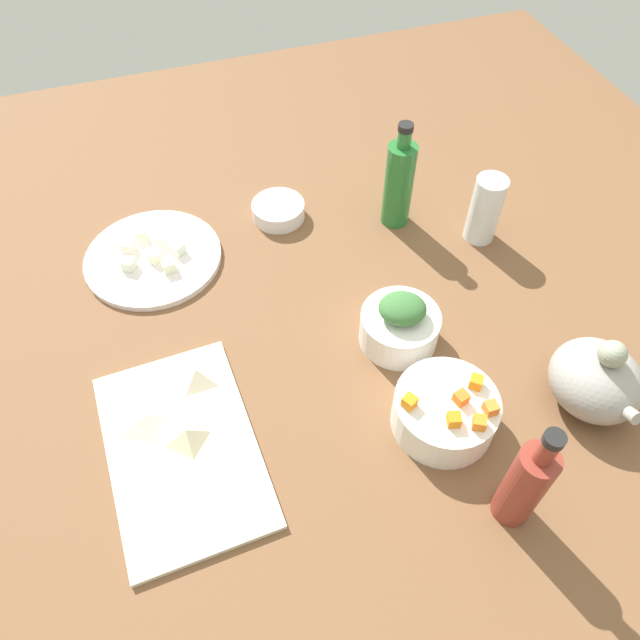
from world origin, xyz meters
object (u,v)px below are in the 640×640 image
object	(u,v)px
cutting_board	(182,449)
plate_tofu	(153,258)
teapot	(596,380)
bottle_0	(399,183)
bowl_greens	(399,328)
bowl_small_side	(278,210)
drinking_glass_0	(485,209)
bottle_1	(526,484)
bowl_carrots	(444,412)

from	to	relation	value
cutting_board	plate_tofu	xyz separation A→B (cm)	(-40.23, 2.06, 0.10)
teapot	bottle_0	size ratio (longest dim) A/B	0.74
cutting_board	bowl_greens	distance (cm)	38.91
bowl_greens	bowl_small_side	bearing A→B (deg)	-163.85
bowl_greens	teapot	size ratio (longest dim) A/B	0.81
cutting_board	teapot	size ratio (longest dim) A/B	2.07
plate_tofu	teapot	xyz separation A→B (cm)	(51.50, 58.75, 4.77)
teapot	drinking_glass_0	distance (cm)	37.99
teapot	bottle_0	distance (cm)	49.05
teapot	drinking_glass_0	bearing A→B (deg)	177.49
bowl_greens	bottle_1	size ratio (longest dim) A/B	0.61
teapot	bowl_carrots	bearing A→B (deg)	-98.18
bottle_0	bowl_greens	bearing A→B (deg)	-22.01
plate_tofu	bowl_greens	bearing A→B (deg)	48.58
bowl_small_side	bottle_1	xyz separation A→B (cm)	(67.47, 13.34, 6.94)
bottle_1	drinking_glass_0	size ratio (longest dim) A/B	1.57
cutting_board	bottle_1	xyz separation A→B (cm)	(23.14, 40.85, 8.06)
plate_tofu	bowl_carrots	bearing A→B (deg)	36.62
bowl_carrots	bottle_0	size ratio (longest dim) A/B	0.71
plate_tofu	bowl_small_side	size ratio (longest dim) A/B	2.43
bowl_small_side	teapot	world-z (taller)	teapot
bowl_greens	teapot	bearing A→B (deg)	49.05
plate_tofu	bottle_0	xyz separation A→B (cm)	(4.05, 46.91, 8.50)
plate_tofu	teapot	distance (cm)	78.28
bowl_greens	teapot	world-z (taller)	teapot
bottle_1	drinking_glass_0	bearing A→B (deg)	156.52
bottle_0	bottle_1	bearing A→B (deg)	-7.80
plate_tofu	drinking_glass_0	size ratio (longest dim) A/B	1.88
plate_tofu	bowl_small_side	xyz separation A→B (cm)	(-4.10, 25.45, 1.02)
cutting_board	plate_tofu	size ratio (longest dim) A/B	1.31
plate_tofu	bottle_0	world-z (taller)	bottle_0
bowl_carrots	bottle_0	bearing A→B (deg)	165.90
bowl_carrots	bowl_greens	bearing A→B (deg)	-179.86
plate_tofu	bowl_carrots	world-z (taller)	bowl_carrots
teapot	bottle_0	world-z (taller)	bottle_0
plate_tofu	drinking_glass_0	bearing A→B (deg)	77.34
bottle_0	drinking_glass_0	size ratio (longest dim) A/B	1.61
bowl_greens	drinking_glass_0	size ratio (longest dim) A/B	0.96
plate_tofu	bottle_0	size ratio (longest dim) A/B	1.17
plate_tofu	bottle_1	xyz separation A→B (cm)	(63.37, 38.79, 7.96)
teapot	bottle_0	xyz separation A→B (cm)	(-47.45, -11.84, 3.73)
bottle_0	bowl_small_side	bearing A→B (deg)	-110.80
cutting_board	drinking_glass_0	distance (cm)	68.21
drinking_glass_0	bowl_small_side	bearing A→B (deg)	-116.82
cutting_board	bottle_0	distance (cm)	61.49
drinking_glass_0	teapot	bearing A→B (deg)	-2.51
bottle_1	bowl_small_side	bearing A→B (deg)	-168.82
cutting_board	bottle_0	world-z (taller)	bottle_0
bottle_0	bottle_1	xyz separation A→B (cm)	(59.32, -8.12, -0.55)
bowl_greens	teapot	distance (cm)	30.49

